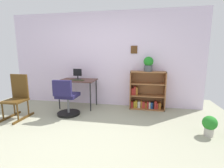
# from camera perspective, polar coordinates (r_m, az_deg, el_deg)

# --- Properties ---
(ground_plane) EXTENTS (6.24, 6.24, 0.00)m
(ground_plane) POSITION_cam_1_polar(r_m,az_deg,el_deg) (2.85, -13.89, -19.17)
(ground_plane) COLOR #9C9D83
(wall_back) EXTENTS (5.20, 0.12, 2.48)m
(wall_back) POSITION_cam_1_polar(r_m,az_deg,el_deg) (4.53, -3.10, 8.41)
(wall_back) COLOR silver
(wall_back) RESTS_ON ground_plane
(desk) EXTENTS (0.91, 0.59, 0.74)m
(desk) POSITION_cam_1_polar(r_m,az_deg,el_deg) (4.37, -11.70, 0.65)
(desk) COLOR brown
(desk) RESTS_ON ground_plane
(monitor) EXTENTS (0.23, 0.17, 0.27)m
(monitor) POSITION_cam_1_polar(r_m,az_deg,el_deg) (4.43, -11.83, 3.34)
(monitor) COLOR #262628
(monitor) RESTS_ON desk
(keyboard) EXTENTS (0.35, 0.13, 0.02)m
(keyboard) POSITION_cam_1_polar(r_m,az_deg,el_deg) (4.22, -11.99, 1.32)
(keyboard) COLOR #32361F
(keyboard) RESTS_ON desk
(office_chair) EXTENTS (0.52, 0.55, 0.85)m
(office_chair) POSITION_cam_1_polar(r_m,az_deg,el_deg) (3.88, -15.37, -5.42)
(office_chair) COLOR black
(office_chair) RESTS_ON ground_plane
(rocking_chair) EXTENTS (0.42, 0.64, 0.95)m
(rocking_chair) POSITION_cam_1_polar(r_m,az_deg,el_deg) (4.17, -29.93, -3.74)
(rocking_chair) COLOR #4F3312
(rocking_chair) RESTS_ON ground_plane
(bookshelf_low) EXTENTS (0.87, 0.30, 0.97)m
(bookshelf_low) POSITION_cam_1_polar(r_m,az_deg,el_deg) (4.31, 11.87, -2.85)
(bookshelf_low) COLOR #925D35
(bookshelf_low) RESTS_ON ground_plane
(potted_plant_on_shelf) EXTENTS (0.24, 0.24, 0.36)m
(potted_plant_on_shelf) POSITION_cam_1_polar(r_m,az_deg,el_deg) (4.15, 12.51, 6.90)
(potted_plant_on_shelf) COLOR #474C51
(potted_plant_on_shelf) RESTS_ON bookshelf_low
(potted_plant_floor) EXTENTS (0.24, 0.24, 0.36)m
(potted_plant_floor) POSITION_cam_1_polar(r_m,az_deg,el_deg) (3.34, 30.70, -11.97)
(potted_plant_floor) COLOR #B7B2A8
(potted_plant_floor) RESTS_ON ground_plane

